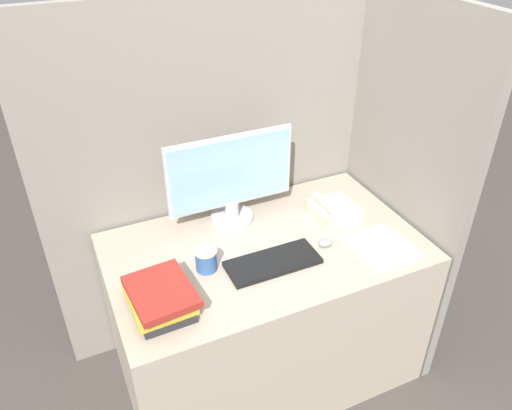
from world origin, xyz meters
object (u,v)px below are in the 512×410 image
object	(u,v)px
coffee_cup	(206,260)
book_stack	(160,297)
keyboard	(273,262)
monitor	(231,180)
desk_telephone	(334,212)
mouse	(325,243)

from	to	relation	value
coffee_cup	book_stack	size ratio (longest dim) A/B	0.31
keyboard	book_stack	distance (m)	0.48
monitor	desk_telephone	size ratio (longest dim) A/B	2.97
book_stack	mouse	bearing A→B (deg)	5.12
keyboard	mouse	world-z (taller)	mouse
monitor	keyboard	distance (m)	0.42
keyboard	coffee_cup	size ratio (longest dim) A/B	4.02
keyboard	desk_telephone	size ratio (longest dim) A/B	1.96
mouse	book_stack	distance (m)	0.74
coffee_cup	monitor	bearing A→B (deg)	51.66
coffee_cup	desk_telephone	xyz separation A→B (m)	(0.65, 0.09, -0.01)
coffee_cup	keyboard	bearing A→B (deg)	-18.46
mouse	desk_telephone	size ratio (longest dim) A/B	0.34
mouse	desk_telephone	distance (m)	0.21
mouse	desk_telephone	world-z (taller)	desk_telephone
monitor	desk_telephone	distance (m)	0.49
book_stack	coffee_cup	bearing A→B (deg)	30.64
coffee_cup	book_stack	distance (m)	0.26
book_stack	desk_telephone	world-z (taller)	desk_telephone
mouse	coffee_cup	xyz separation A→B (m)	(-0.51, 0.07, 0.03)
monitor	mouse	bearing A→B (deg)	-50.85
book_stack	desk_telephone	bearing A→B (deg)	14.08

